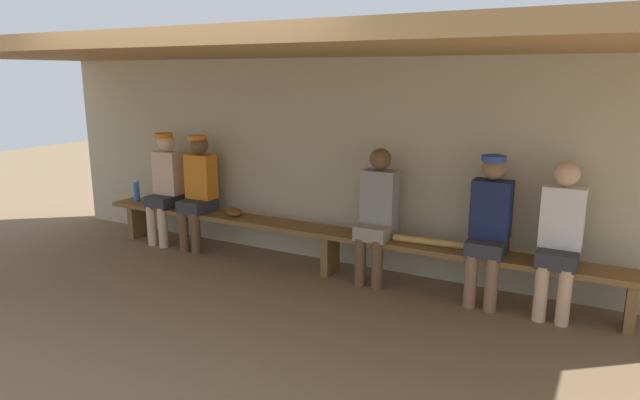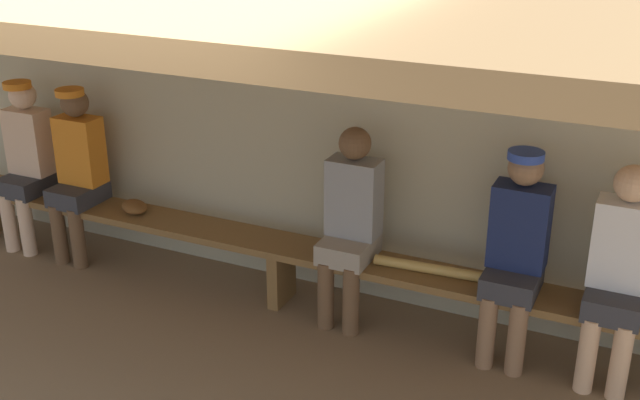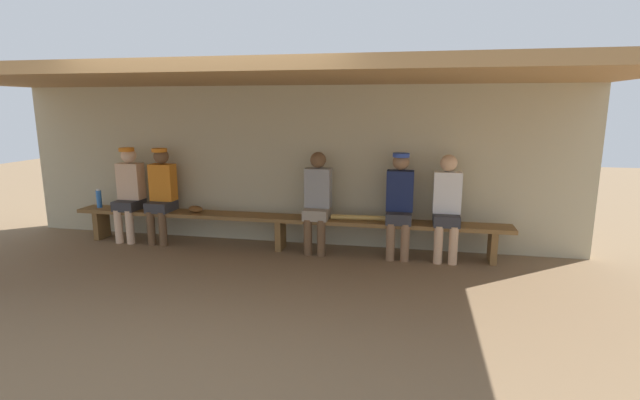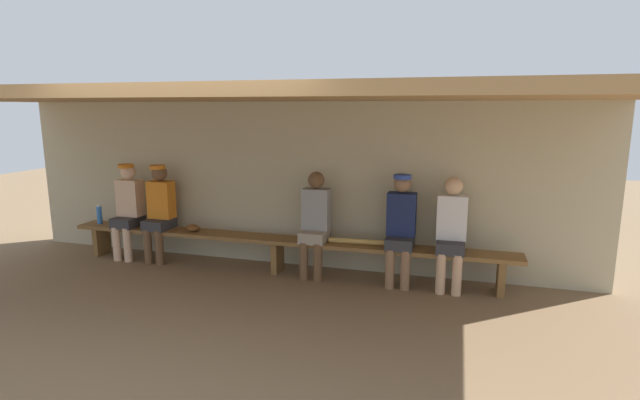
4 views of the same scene
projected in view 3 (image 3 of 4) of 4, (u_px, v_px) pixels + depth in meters
The scene contains 12 objects.
ground_plane at pixel (240, 292), 4.90m from camera, with size 24.00×24.00×0.00m, color brown.
back_wall at pixel (288, 165), 6.61m from camera, with size 8.00×0.20×2.20m, color #B7AD8C.
dugout_roof at pixel (256, 75), 5.13m from camera, with size 8.00×2.80×0.12m, color #9E7547.
bench at pixel (280, 221), 6.31m from camera, with size 6.00×0.36×0.46m.
player_with_sunglasses at pixel (317, 198), 6.15m from camera, with size 0.34×0.42×1.34m.
player_in_red at pixel (129, 190), 6.69m from camera, with size 0.34×0.42×1.34m.
player_rightmost at pixel (447, 203), 5.82m from camera, with size 0.34×0.42×1.34m.
player_leftmost at pixel (400, 200), 5.94m from camera, with size 0.34×0.42×1.34m.
player_in_blue at pixel (161, 191), 6.59m from camera, with size 0.34×0.42×1.34m.
water_bottle_orange at pixel (99, 199), 6.82m from camera, with size 0.07×0.07×0.28m.
baseball_glove_worn at pixel (196, 209), 6.53m from camera, with size 0.24×0.17×0.09m, color brown.
baseball_bat at pixel (362, 218), 6.08m from camera, with size 0.07×0.07×0.82m, color tan.
Camera 3 is at (1.75, -4.35, 1.92)m, focal length 26.16 mm.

